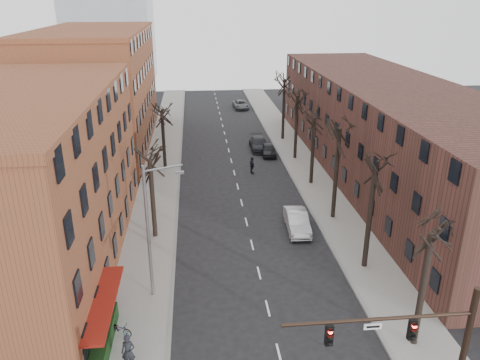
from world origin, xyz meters
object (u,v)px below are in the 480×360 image
object	(u,v)px
silver_sedan	(297,221)
pedestrian_a	(128,352)
parked_car_near	(268,150)
parked_car_mid	(259,144)
bicycle	(119,329)

from	to	relation	value
silver_sedan	pedestrian_a	size ratio (longest dim) A/B	2.43
silver_sedan	pedestrian_a	distance (m)	18.74
parked_car_near	pedestrian_a	bearing A→B (deg)	-108.40
parked_car_mid	bicycle	world-z (taller)	parked_car_mid
parked_car_mid	pedestrian_a	world-z (taller)	pedestrian_a
parked_car_mid	bicycle	xyz separation A→B (m)	(-12.60, -33.75, -0.19)
parked_car_near	bicycle	size ratio (longest dim) A/B	2.59
silver_sedan	parked_car_mid	xyz separation A→B (m)	(-0.20, 21.90, -0.04)
pedestrian_a	bicycle	size ratio (longest dim) A/B	1.25
silver_sedan	bicycle	bearing A→B (deg)	-134.60
parked_car_near	bicycle	distance (m)	34.14
parked_car_near	pedestrian_a	size ratio (longest dim) A/B	2.08
silver_sedan	parked_car_near	bearing A→B (deg)	90.67
silver_sedan	parked_car_near	size ratio (longest dim) A/B	1.17
parked_car_near	parked_car_mid	world-z (taller)	parked_car_mid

